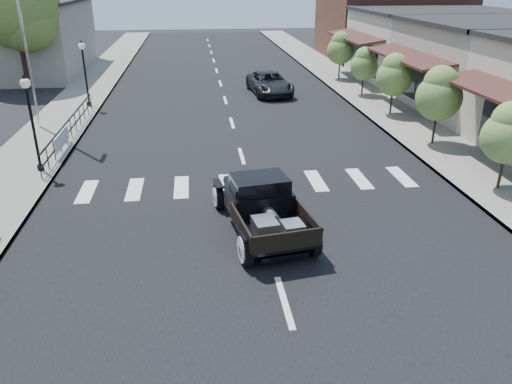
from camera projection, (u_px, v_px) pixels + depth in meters
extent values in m
plane|color=black|center=(266.00, 239.00, 14.01)|extent=(120.00, 120.00, 0.00)
cube|color=black|center=(228.00, 109.00, 27.65)|extent=(14.00, 80.00, 0.02)
cube|color=gray|center=(69.00, 112.00, 26.66)|extent=(3.00, 80.00, 0.15)
cube|color=gray|center=(375.00, 103.00, 28.58)|extent=(3.00, 80.00, 0.15)
cube|color=#A19687|center=(12.00, 39.00, 36.79)|extent=(10.00, 12.00, 5.00)
cube|color=#ADA491|center=(509.00, 68.00, 26.63)|extent=(10.00, 9.00, 4.50)
cube|color=beige|center=(434.00, 46.00, 34.82)|extent=(10.00, 9.00, 4.50)
cube|color=brown|center=(390.00, 16.00, 43.48)|extent=(11.00, 10.00, 7.00)
imported|color=black|center=(270.00, 83.00, 30.76)|extent=(2.61, 4.96, 1.33)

